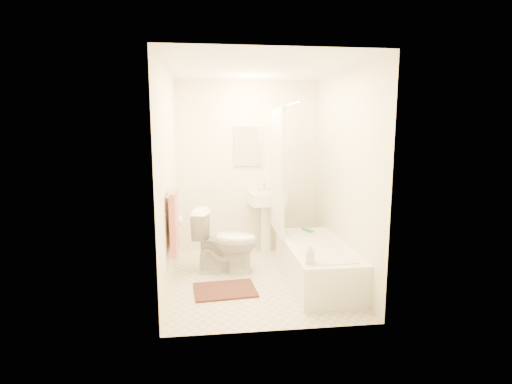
{
  "coord_description": "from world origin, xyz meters",
  "views": [
    {
      "loc": [
        -0.57,
        -4.42,
        1.78
      ],
      "look_at": [
        0.0,
        0.25,
        1.0
      ],
      "focal_mm": 28.0,
      "sensor_mm": 36.0,
      "label": 1
    }
  ],
  "objects": [
    {
      "name": "wall_right",
      "position": [
        1.0,
        0.0,
        1.2
      ],
      "size": [
        0.02,
        2.4,
        2.4
      ],
      "primitive_type": "cube",
      "color": "beige",
      "rests_on": "ground"
    },
    {
      "name": "wall_back",
      "position": [
        0.0,
        1.2,
        1.2
      ],
      "size": [
        2.0,
        0.02,
        2.4
      ],
      "primitive_type": "cube",
      "color": "beige",
      "rests_on": "ground"
    },
    {
      "name": "mirror",
      "position": [
        0.0,
        1.18,
        1.5
      ],
      "size": [
        0.4,
        0.03,
        0.55
      ],
      "primitive_type": "cube",
      "color": "white",
      "rests_on": "wall_back"
    },
    {
      "name": "toilet_paper",
      "position": [
        -0.93,
        0.12,
        0.7
      ],
      "size": [
        0.11,
        0.12,
        0.12
      ],
      "primitive_type": "cylinder",
      "rotation": [
        0.0,
        1.57,
        0.0
      ],
      "color": "white",
      "rests_on": "wall_left"
    },
    {
      "name": "scrub_brush",
      "position": [
        0.69,
        0.43,
        0.46
      ],
      "size": [
        0.12,
        0.19,
        0.04
      ],
      "primitive_type": "cube",
      "rotation": [
        0.0,
        0.0,
        0.39
      ],
      "color": "#2D9C5C",
      "rests_on": "bathtub"
    },
    {
      "name": "wall_left",
      "position": [
        -1.0,
        0.0,
        1.2
      ],
      "size": [
        0.02,
        2.4,
        2.4
      ],
      "primitive_type": "cube",
      "color": "beige",
      "rests_on": "ground"
    },
    {
      "name": "soap_bottle",
      "position": [
        0.42,
        -0.73,
        0.53
      ],
      "size": [
        0.11,
        0.11,
        0.2
      ],
      "primitive_type": "imported",
      "rotation": [
        0.0,
        0.0,
        -0.27
      ],
      "color": "white",
      "rests_on": "bathtub"
    },
    {
      "name": "toilet",
      "position": [
        -0.37,
        0.32,
        0.38
      ],
      "size": [
        0.85,
        0.57,
        0.77
      ],
      "primitive_type": "imported",
      "rotation": [
        0.0,
        0.0,
        1.4
      ],
      "color": "white",
      "rests_on": "floor"
    },
    {
      "name": "sink",
      "position": [
        0.25,
        1.06,
        0.47
      ],
      "size": [
        0.53,
        0.46,
        0.93
      ],
      "primitive_type": null,
      "rotation": [
        0.0,
        0.0,
        0.17
      ],
      "color": "white",
      "rests_on": "floor"
    },
    {
      "name": "curtain_rod",
      "position": [
        0.3,
        0.1,
        2.0
      ],
      "size": [
        0.03,
        1.7,
        0.03
      ],
      "primitive_type": "cylinder",
      "rotation": [
        1.57,
        0.0,
        0.0
      ],
      "color": "silver",
      "rests_on": "wall_back"
    },
    {
      "name": "floor",
      "position": [
        0.0,
        0.0,
        0.0
      ],
      "size": [
        2.4,
        2.4,
        0.0
      ],
      "primitive_type": "plane",
      "color": "beige",
      "rests_on": "ground"
    },
    {
      "name": "bathtub",
      "position": [
        0.66,
        -0.14,
        0.22
      ],
      "size": [
        0.68,
        1.55,
        0.44
      ],
      "primitive_type": null,
      "color": "white",
      "rests_on": "floor"
    },
    {
      "name": "ceiling",
      "position": [
        0.0,
        0.0,
        2.4
      ],
      "size": [
        2.4,
        2.4,
        0.0
      ],
      "primitive_type": "plane",
      "color": "white",
      "rests_on": "ground"
    },
    {
      "name": "towel_bar",
      "position": [
        -0.96,
        -0.25,
        1.1
      ],
      "size": [
        0.02,
        0.6,
        0.02
      ],
      "primitive_type": "cylinder",
      "rotation": [
        1.57,
        0.0,
        0.0
      ],
      "color": "silver",
      "rests_on": "wall_left"
    },
    {
      "name": "bath_mat",
      "position": [
        -0.41,
        -0.29,
        0.01
      ],
      "size": [
        0.71,
        0.55,
        0.02
      ],
      "primitive_type": "cube",
      "rotation": [
        0.0,
        0.0,
        0.09
      ],
      "color": "#512E1F",
      "rests_on": "floor"
    },
    {
      "name": "shower_curtain",
      "position": [
        0.3,
        0.5,
        1.22
      ],
      "size": [
        0.04,
        0.8,
        1.55
      ],
      "primitive_type": "cube",
      "color": "silver",
      "rests_on": "curtain_rod"
    },
    {
      "name": "towel",
      "position": [
        -0.93,
        -0.25,
        0.78
      ],
      "size": [
        0.06,
        0.45,
        0.66
      ],
      "primitive_type": "cube",
      "color": "#CC7266",
      "rests_on": "towel_bar"
    }
  ]
}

